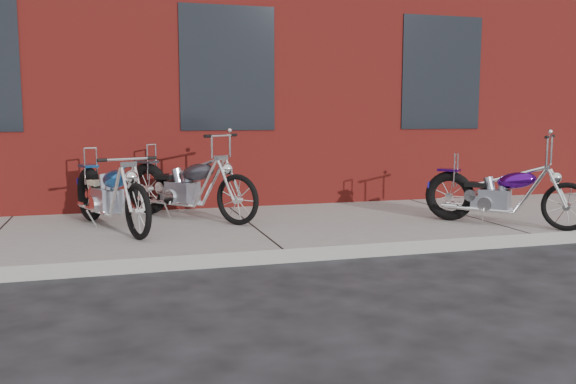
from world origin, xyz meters
name	(u,v)px	position (x,y,z in m)	size (l,w,h in m)	color
ground	(283,263)	(0.00, 0.00, 0.00)	(120.00, 120.00, 0.00)	black
sidewalk	(251,230)	(0.00, 1.50, 0.07)	(22.00, 3.00, 0.15)	slate
building_brick	(185,2)	(0.00, 8.00, 4.00)	(22.00, 10.00, 8.00)	maroon
chopper_purple	(501,196)	(3.00, 0.59, 0.52)	(1.43, 1.56, 1.14)	black
chopper_blue	(110,197)	(-1.70, 1.68, 0.55)	(0.91, 2.09, 0.95)	black
chopper_third	(187,189)	(-0.72, 2.13, 0.55)	(1.55, 1.76, 1.14)	black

